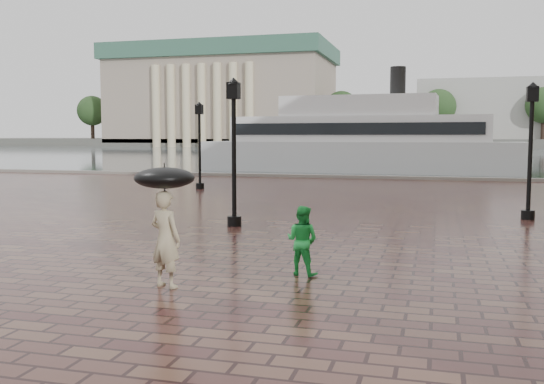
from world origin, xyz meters
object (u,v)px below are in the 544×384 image
Objects in this scene: adult_pedestrian at (165,239)px; ferry_near at (359,141)px; street_lamps at (399,147)px; child_pedestrian at (302,240)px.

ferry_near reaches higher than adult_pedestrian.
child_pedestrian is at bearing -94.44° from street_lamps.
ferry_near is at bearing -71.28° from adult_pedestrian.
street_lamps reaches higher than child_pedestrian.
adult_pedestrian is 37.11m from ferry_near.
child_pedestrian is 0.06× the size of ferry_near.
street_lamps is at bearing -85.20° from adult_pedestrian.
street_lamps is 15.38× the size of child_pedestrian.
street_lamps is at bearing -75.87° from ferry_near.
street_lamps is 11.98× the size of adult_pedestrian.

